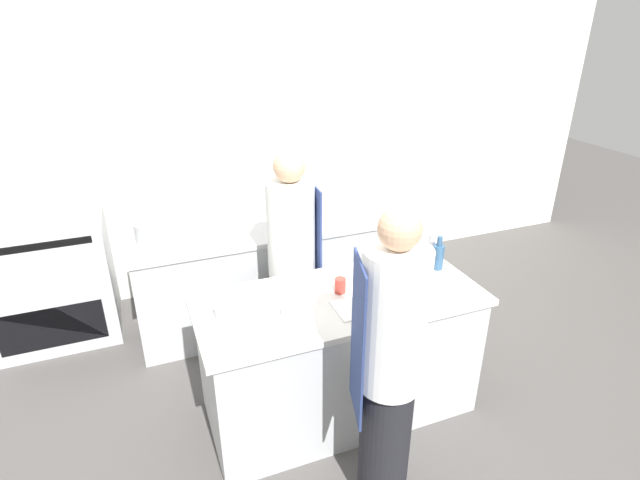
# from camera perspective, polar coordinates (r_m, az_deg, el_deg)

# --- Properties ---
(ground_plane) EXTENTS (16.00, 16.00, 0.00)m
(ground_plane) POSITION_cam_1_polar(r_m,az_deg,el_deg) (3.78, 2.04, -18.44)
(ground_plane) COLOR #4C4947
(wall_back) EXTENTS (8.00, 0.06, 2.80)m
(wall_back) POSITION_cam_1_polar(r_m,az_deg,el_deg) (4.92, -7.72, 10.67)
(wall_back) COLOR silver
(wall_back) RESTS_ON ground_plane
(prep_counter) EXTENTS (1.85, 0.81, 0.92)m
(prep_counter) POSITION_cam_1_polar(r_m,az_deg,el_deg) (3.48, 2.16, -12.93)
(prep_counter) COLOR #B7BABC
(prep_counter) RESTS_ON ground_plane
(pass_counter) EXTENTS (2.20, 0.62, 0.92)m
(pass_counter) POSITION_cam_1_polar(r_m,az_deg,el_deg) (4.41, -6.63, -4.17)
(pass_counter) COLOR #B7BABC
(pass_counter) RESTS_ON ground_plane
(oven_range) EXTENTS (0.98, 0.74, 1.04)m
(oven_range) POSITION_cam_1_polar(r_m,az_deg,el_deg) (4.77, -28.49, -4.18)
(oven_range) COLOR #B7BABC
(oven_range) RESTS_ON ground_plane
(chef_at_prep_near) EXTENTS (0.38, 0.37, 1.80)m
(chef_at_prep_near) POSITION_cam_1_polar(r_m,az_deg,el_deg) (2.66, 7.87, -14.48)
(chef_at_prep_near) COLOR black
(chef_at_prep_near) RESTS_ON ground_plane
(chef_at_stove) EXTENTS (0.37, 0.36, 1.73)m
(chef_at_stove) POSITION_cam_1_polar(r_m,az_deg,el_deg) (3.72, -3.18, -2.72)
(chef_at_stove) COLOR black
(chef_at_stove) RESTS_ON ground_plane
(bottle_olive_oil) EXTENTS (0.08, 0.08, 0.25)m
(bottle_olive_oil) POSITION_cam_1_polar(r_m,az_deg,el_deg) (3.60, 13.35, -1.79)
(bottle_olive_oil) COLOR #2D5175
(bottle_olive_oil) RESTS_ON prep_counter
(bottle_vinegar) EXTENTS (0.07, 0.07, 0.32)m
(bottle_vinegar) POSITION_cam_1_polar(r_m,az_deg,el_deg) (3.17, 7.35, -4.62)
(bottle_vinegar) COLOR black
(bottle_vinegar) RESTS_ON prep_counter
(bottle_wine) EXTENTS (0.08, 0.08, 0.30)m
(bottle_wine) POSITION_cam_1_polar(r_m,az_deg,el_deg) (3.69, 12.86, -0.74)
(bottle_wine) COLOR silver
(bottle_wine) RESTS_ON prep_counter
(bowl_mixing_large) EXTENTS (0.25, 0.25, 0.09)m
(bowl_mixing_large) POSITION_cam_1_polar(r_m,az_deg,el_deg) (3.38, 11.22, -4.49)
(bowl_mixing_large) COLOR #B7BABC
(bowl_mixing_large) RESTS_ON prep_counter
(bowl_prep_small) EXTENTS (0.24, 0.24, 0.06)m
(bowl_prep_small) POSITION_cam_1_polar(r_m,az_deg,el_deg) (3.08, -9.79, -7.76)
(bowl_prep_small) COLOR #B7BABC
(bowl_prep_small) RESTS_ON prep_counter
(bowl_ceramic_blue) EXTENTS (0.20, 0.20, 0.08)m
(bowl_ceramic_blue) POSITION_cam_1_polar(r_m,az_deg,el_deg) (3.48, 7.37, -3.38)
(bowl_ceramic_blue) COLOR navy
(bowl_ceramic_blue) RESTS_ON prep_counter
(bowl_wooden_salad) EXTENTS (0.19, 0.19, 0.07)m
(bowl_wooden_salad) POSITION_cam_1_polar(r_m,az_deg,el_deg) (3.03, -2.66, -7.94)
(bowl_wooden_salad) COLOR white
(bowl_wooden_salad) RESTS_ON prep_counter
(cup) EXTENTS (0.07, 0.07, 0.10)m
(cup) POSITION_cam_1_polar(r_m,az_deg,el_deg) (3.24, 2.33, -5.22)
(cup) COLOR #B2382D
(cup) RESTS_ON prep_counter
(cutting_board) EXTENTS (0.30, 0.24, 0.01)m
(cutting_board) POSITION_cam_1_polar(r_m,az_deg,el_deg) (3.11, 4.42, -7.65)
(cutting_board) COLOR white
(cutting_board) RESTS_ON prep_counter
(stockpot) EXTENTS (0.32, 0.32, 0.17)m
(stockpot) POSITION_cam_1_polar(r_m,az_deg,el_deg) (4.13, -18.30, 0.94)
(stockpot) COLOR #B7BABC
(stockpot) RESTS_ON pass_counter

